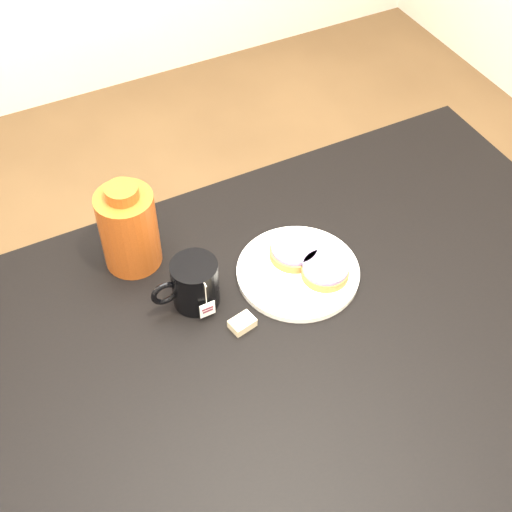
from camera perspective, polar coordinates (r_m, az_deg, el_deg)
name	(u,v)px	position (r m, az deg, el deg)	size (l,w,h in m)	color
table	(283,372)	(1.35, 2.16, -9.27)	(1.40, 0.90, 0.75)	black
plate	(298,271)	(1.38, 3.38, -1.24)	(0.24, 0.24, 0.02)	white
bagel_back	(294,251)	(1.39, 3.08, 0.41)	(0.12, 0.12, 0.03)	brown
bagel_front	(325,270)	(1.36, 5.56, -1.16)	(0.12, 0.12, 0.03)	brown
mug	(194,283)	(1.31, -4.98, -2.20)	(0.13, 0.09, 0.10)	black
teabag_pouch	(242,323)	(1.30, -1.10, -5.41)	(0.04, 0.03, 0.02)	#C6B793
bagel_package	(129,228)	(1.37, -10.16, 2.20)	(0.13, 0.13, 0.19)	#69280D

